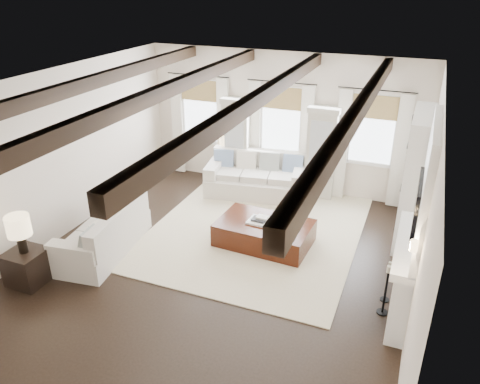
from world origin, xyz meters
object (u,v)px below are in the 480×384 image
at_px(sofa_back, 257,178).
at_px(sofa_left, 106,234).
at_px(ottoman, 264,233).
at_px(side_table_back, 227,170).
at_px(side_table_front, 28,267).

height_order(sofa_back, sofa_left, sofa_back).
distance_m(ottoman, side_table_back, 3.08).
relative_size(sofa_back, side_table_front, 4.13).
xyz_separation_m(sofa_back, side_table_front, (-2.34, -4.70, -0.10)).
height_order(sofa_back, ottoman, sofa_back).
relative_size(sofa_left, side_table_front, 3.77).
xyz_separation_m(sofa_left, side_table_back, (0.80, 3.81, -0.07)).
height_order(sofa_left, ottoman, sofa_left).
bearing_deg(side_table_back, side_table_front, -105.63).
height_order(sofa_back, side_table_front, sofa_back).
bearing_deg(side_table_front, ottoman, 38.83).
bearing_deg(sofa_left, ottoman, 26.86).
bearing_deg(side_table_front, sofa_left, 64.01).
bearing_deg(ottoman, sofa_left, -150.17).
relative_size(sofa_left, side_table_back, 3.64).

